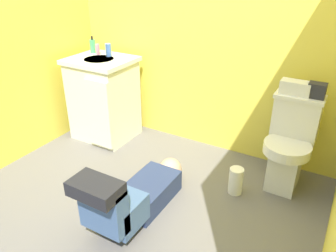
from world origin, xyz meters
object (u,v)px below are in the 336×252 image
bottle_pink (98,49)px  faucet (109,50)px  bottle_blue (108,50)px  soap_dispenser (93,46)px  toilet (290,144)px  person_plumber (134,195)px  toiletry_bag (317,90)px  paper_towel_roll (236,181)px  bottle_clear (108,49)px  vanity_cabinet (104,98)px  tissue_box (296,87)px

bottle_pink → faucet: bearing=21.3°
bottle_pink → bottle_blue: (0.14, -0.00, 0.01)m
soap_dispenser → toilet: bearing=-1.4°
person_plumber → toiletry_bag: (0.94, 1.02, 0.63)m
soap_dispenser → paper_towel_roll: (1.69, -0.37, -0.78)m
toilet → bottle_pink: 1.97m
faucet → bottle_pink: bottle_pink is taller
faucet → bottle_blue: (0.03, -0.04, 0.01)m
person_plumber → paper_towel_roll: (0.54, 0.61, -0.07)m
bottle_clear → paper_towel_roll: (1.52, -0.40, -0.76)m
vanity_cabinet → person_plumber: vanity_cabinet is taller
person_plumber → bottle_blue: bottle_blue is taller
toilet → bottle_pink: bearing=179.2°
toilet → vanity_cabinet: size_ratio=0.91×
person_plumber → tissue_box: (0.79, 1.02, 0.62)m
bottle_pink → bottle_clear: 0.10m
bottle_pink → paper_towel_roll: bearing=-12.2°
person_plumber → bottle_clear: 1.58m
bottle_blue → bottle_pink: bearing=179.3°
vanity_cabinet → faucet: 0.47m
toilet → bottle_clear: size_ratio=7.14×
bottle_blue → soap_dispenser: bearing=173.5°
toiletry_bag → person_plumber: bearing=-132.7°
faucet → person_plumber: faucet is taller
faucet → tissue_box: (1.75, 0.02, -0.07)m
vanity_cabinet → soap_dispenser: bearing=146.9°
soap_dispenser → bottle_pink: bearing=-16.1°
vanity_cabinet → person_plumber: bearing=-41.8°
bottle_blue → paper_towel_roll: 1.69m
tissue_box → bottle_blue: bearing=-177.8°
person_plumber → tissue_box: bearing=52.1°
soap_dispenser → paper_towel_roll: size_ratio=0.75×
bottle_blue → paper_towel_roll: bottle_blue is taller
toiletry_bag → tissue_box: bearing=180.0°
toilet → bottle_blue: bearing=179.2°
toiletry_bag → soap_dispenser: size_ratio=0.75×
toiletry_bag → paper_towel_roll: 0.90m
faucet → vanity_cabinet: bearing=-88.7°
person_plumber → bottle_blue: size_ratio=8.96×
faucet → soap_dispenser: 0.19m
vanity_cabinet → person_plumber: size_ratio=0.77×
toilet → person_plumber: bearing=-132.0°
vanity_cabinet → bottle_clear: bearing=100.9°
bottle_clear → bottle_blue: 0.08m
person_plumber → soap_dispenser: soap_dispenser is taller
tissue_box → bottle_blue: bottle_blue is taller
faucet → tissue_box: bearing=0.7°
soap_dispenser → bottle_clear: size_ratio=1.58×
toilet → tissue_box: (-0.05, 0.09, 0.43)m
paper_towel_roll → bottle_pink: bearing=167.8°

